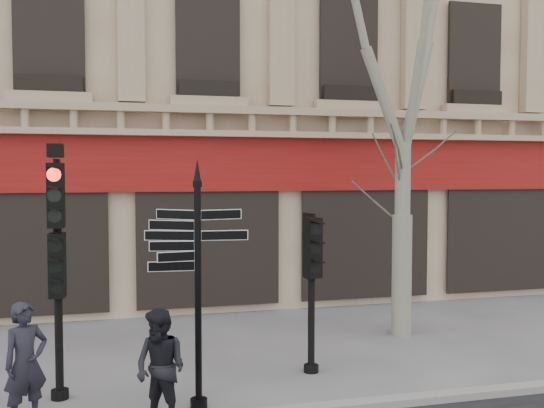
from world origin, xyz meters
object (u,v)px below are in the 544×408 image
at_px(fingerpost, 198,242).
at_px(plane_tree, 405,4).
at_px(traffic_signal_main, 57,239).
at_px(traffic_signal_secondary, 311,264).
at_px(pedestrian_b, 160,368).
at_px(pedestrian_a, 26,364).

distance_m(fingerpost, plane_tree, 7.04).
relative_size(fingerpost, traffic_signal_main, 0.94).
relative_size(traffic_signal_secondary, pedestrian_b, 1.67).
bearing_deg(traffic_signal_main, traffic_signal_secondary, 6.65).
bearing_deg(fingerpost, traffic_signal_secondary, 42.60).
bearing_deg(pedestrian_b, plane_tree, 76.42).
xyz_separation_m(traffic_signal_main, pedestrian_a, (-0.35, -0.87, -1.58)).
bearing_deg(traffic_signal_secondary, pedestrian_a, -171.40).
bearing_deg(traffic_signal_secondary, fingerpost, -157.09).
relative_size(pedestrian_a, pedestrian_b, 1.05).
relative_size(traffic_signal_main, plane_tree, 0.39).
xyz_separation_m(plane_tree, pedestrian_a, (-6.95, -2.94, -6.00)).
height_order(traffic_signal_main, pedestrian_a, traffic_signal_main).
distance_m(traffic_signal_main, traffic_signal_secondary, 4.08).
distance_m(fingerpost, traffic_signal_main, 2.16).
distance_m(traffic_signal_main, pedestrian_b, 2.55).
bearing_deg(pedestrian_b, pedestrian_a, -153.38).
height_order(traffic_signal_secondary, pedestrian_b, traffic_signal_secondary).
xyz_separation_m(traffic_signal_secondary, pedestrian_a, (-4.38, -1.11, -1.01)).
bearing_deg(pedestrian_b, traffic_signal_main, 178.42).
bearing_deg(traffic_signal_main, pedestrian_b, -41.19).
relative_size(traffic_signal_secondary, pedestrian_a, 1.59).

